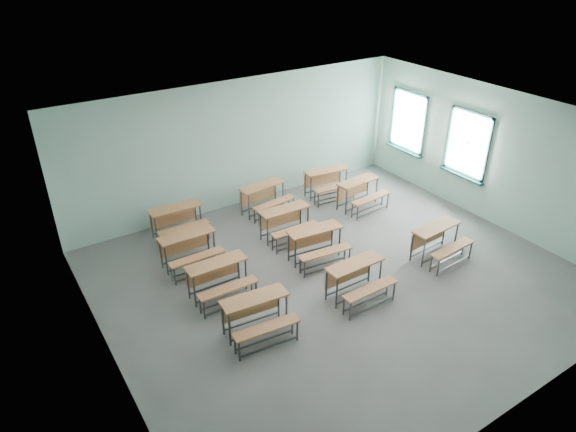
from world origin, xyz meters
name	(u,v)px	position (x,y,z in m)	size (l,w,h in m)	color
room	(344,206)	(0.08, 0.03, 1.60)	(9.04, 8.04, 3.24)	slate
desk_unit_r0c0	(257,312)	(-2.21, -0.57, 0.49)	(1.23, 0.89, 0.73)	#AB683D
desk_unit_r0c1	(358,276)	(-0.11, -0.70, 0.49)	(1.17, 0.79, 0.73)	#AB683D
desk_unit_r0c2	(439,238)	(2.23, -0.58, 0.49)	(1.22, 0.86, 0.73)	#AB683D
desk_unit_r1c0	(219,275)	(-2.28, 0.74, 0.49)	(1.17, 0.80, 0.73)	#AB683D
desk_unit_r1c1	(317,241)	(-0.01, 0.74, 0.49)	(1.24, 0.90, 0.73)	#AB683D
desk_unit_r2c0	(189,246)	(-2.34, 2.00, 0.49)	(1.17, 0.78, 0.73)	#AB683D
desk_unit_r2c1	(287,220)	(-0.05, 1.84, 0.49)	(1.18, 0.81, 0.73)	#AB683D
desk_unit_r2c2	(361,190)	(2.32, 2.10, 0.49)	(1.23, 0.88, 0.73)	#AB683D
desk_unit_r3c0	(178,218)	(-2.09, 3.25, 0.49)	(1.18, 0.81, 0.73)	#AB683D
desk_unit_r3c1	(265,195)	(0.17, 3.18, 0.49)	(1.25, 0.92, 0.73)	#AB683D
desk_unit_r3c2	(328,179)	(2.02, 3.06, 0.49)	(1.24, 0.91, 0.73)	#AB683D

